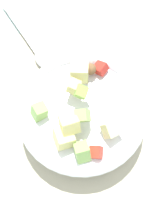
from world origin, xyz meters
TOP-DOWN VIEW (x-y plane):
  - ground_plane at (0.00, 0.00)m, footprint 2.40×2.40m
  - placemat at (0.00, 0.00)m, footprint 0.45×0.33m
  - salad_bowl at (-0.00, 0.00)m, footprint 0.26×0.26m
  - serving_spoon at (-0.19, -0.10)m, footprint 0.20×0.13m

SIDE VIEW (x-z plane):
  - ground_plane at x=0.00m, z-range 0.00..0.00m
  - placemat at x=0.00m, z-range 0.00..0.01m
  - serving_spoon at x=-0.19m, z-range 0.00..0.02m
  - salad_bowl at x=0.00m, z-range -0.01..0.10m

